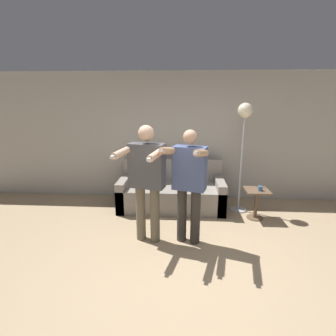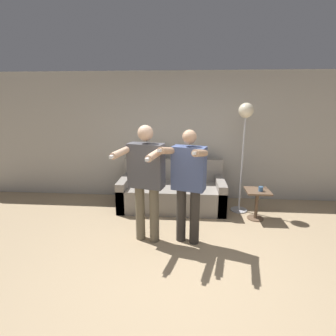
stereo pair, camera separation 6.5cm
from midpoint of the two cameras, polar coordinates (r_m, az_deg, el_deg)
The scene contains 9 objects.
ground_plane at distance 3.49m, azimuth 3.43°, elevation -21.41°, with size 16.00×16.00×0.00m, color tan.
wall_back at distance 5.45m, azimuth 4.18°, elevation 6.72°, with size 10.00×0.05×2.60m.
couch at distance 5.14m, azimuth 1.28°, elevation -5.42°, with size 1.99×0.91×0.89m.
person_left at distance 3.70m, azimuth -4.34°, elevation -1.73°, with size 0.66×0.77×1.72m.
person_right at distance 3.67m, azimuth 4.92°, elevation -2.54°, with size 0.65×0.77×1.66m.
cat at distance 5.32m, azimuth -2.31°, elevation 2.90°, with size 0.51×0.11×0.17m.
floor_lamp at distance 4.85m, azimuth 16.79°, elevation 8.98°, with size 0.31×0.31×2.00m.
side_table at distance 4.86m, azimuth 19.17°, elevation -6.33°, with size 0.41×0.41×0.53m.
cup at distance 4.76m, azimuth 19.91°, elevation -4.31°, with size 0.08×0.08×0.08m.
Camera 2 is at (0.06, -2.82, 2.06)m, focal length 28.00 mm.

